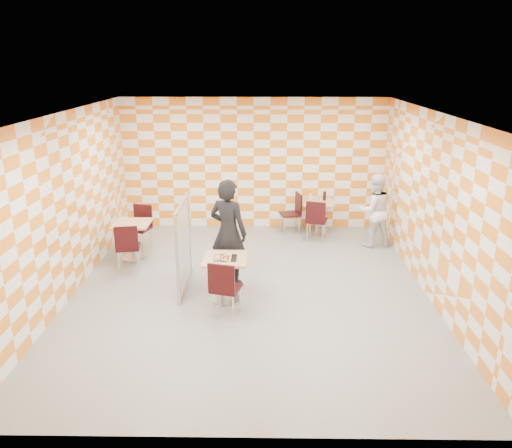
{
  "coord_description": "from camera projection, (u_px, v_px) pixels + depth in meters",
  "views": [
    {
      "loc": [
        0.21,
        -7.78,
        3.8
      ],
      "look_at": [
        0.1,
        0.2,
        1.15
      ],
      "focal_mm": 35.0,
      "sensor_mm": 36.0,
      "label": 1
    }
  ],
  "objects": [
    {
      "name": "man_dark",
      "position": [
        228.0,
        233.0,
        8.62
      ],
      "size": [
        0.82,
        0.7,
        1.89
      ],
      "primitive_type": "imported",
      "rotation": [
        0.0,
        0.0,
        2.71
      ],
      "color": "black",
      "rests_on": "ground"
    },
    {
      "name": "chair_empty_far",
      "position": [
        141.0,
        223.0,
        10.38
      ],
      "size": [
        0.53,
        0.53,
        0.92
      ],
      "color": "black",
      "rests_on": "ground"
    },
    {
      "name": "second_table",
      "position": [
        317.0,
        212.0,
        11.3
      ],
      "size": [
        0.7,
        0.7,
        0.75
      ],
      "color": "tan",
      "rests_on": "ground"
    },
    {
      "name": "room_shell",
      "position": [
        251.0,
        199.0,
        8.63
      ],
      "size": [
        7.0,
        7.0,
        7.0
      ],
      "color": "gray",
      "rests_on": "ground"
    },
    {
      "name": "pizza_on_foil",
      "position": [
        225.0,
        257.0,
        8.02
      ],
      "size": [
        0.4,
        0.4,
        0.04
      ],
      "color": "silver",
      "rests_on": "main_table"
    },
    {
      "name": "empty_table",
      "position": [
        133.0,
        234.0,
        9.83
      ],
      "size": [
        0.7,
        0.7,
        0.75
      ],
      "color": "tan",
      "rests_on": "ground"
    },
    {
      "name": "partition",
      "position": [
        184.0,
        245.0,
        8.46
      ],
      "size": [
        0.08,
        1.38,
        1.55
      ],
      "color": "white",
      "rests_on": "ground"
    },
    {
      "name": "chair_second_side",
      "position": [
        294.0,
        210.0,
        11.3
      ],
      "size": [
        0.52,
        0.51,
        0.92
      ],
      "color": "black",
      "rests_on": "ground"
    },
    {
      "name": "sport_bottle",
      "position": [
        310.0,
        196.0,
        11.32
      ],
      "size": [
        0.06,
        0.06,
        0.2
      ],
      "color": "white",
      "rests_on": "second_table"
    },
    {
      "name": "soda_bottle",
      "position": [
        325.0,
        196.0,
        11.28
      ],
      "size": [
        0.07,
        0.07,
        0.23
      ],
      "color": "black",
      "rests_on": "second_table"
    },
    {
      "name": "chair_main_front",
      "position": [
        224.0,
        285.0,
        7.54
      ],
      "size": [
        0.52,
        0.53,
        0.92
      ],
      "color": "black",
      "rests_on": "ground"
    },
    {
      "name": "chair_empty_near",
      "position": [
        127.0,
        244.0,
        9.21
      ],
      "size": [
        0.48,
        0.49,
        0.92
      ],
      "color": "black",
      "rests_on": "ground"
    },
    {
      "name": "main_table",
      "position": [
        225.0,
        271.0,
        8.11
      ],
      "size": [
        0.7,
        0.7,
        0.75
      ],
      "color": "tan",
      "rests_on": "ground"
    },
    {
      "name": "chair_second_front",
      "position": [
        316.0,
        218.0,
        10.74
      ],
      "size": [
        0.52,
        0.52,
        0.92
      ],
      "color": "black",
      "rests_on": "ground"
    },
    {
      "name": "man_white",
      "position": [
        374.0,
        210.0,
        10.44
      ],
      "size": [
        0.86,
        0.72,
        1.57
      ],
      "primitive_type": "imported",
      "rotation": [
        0.0,
        0.0,
        3.32
      ],
      "color": "white",
      "rests_on": "ground"
    }
  ]
}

